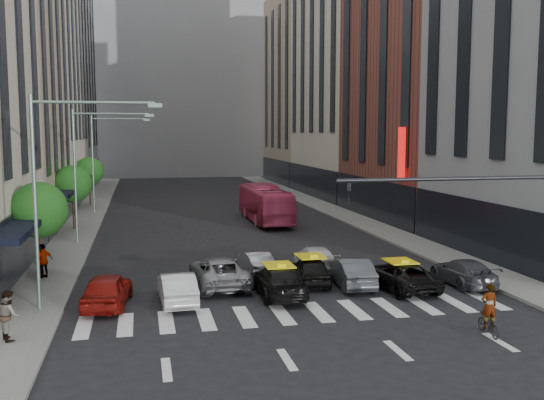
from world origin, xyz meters
TOP-DOWN VIEW (x-y plane):
  - ground at (0.00, 0.00)m, footprint 160.00×160.00m
  - sidewalk_left at (-11.50, 30.00)m, footprint 3.00×96.00m
  - sidewalk_right at (11.50, 30.00)m, footprint 3.00×96.00m
  - building_left_b at (-17.00, 28.00)m, footprint 8.00×16.00m
  - building_left_c at (-17.00, 46.00)m, footprint 8.00×20.00m
  - building_left_d at (-17.00, 65.00)m, footprint 8.00×18.00m
  - building_right_b at (17.00, 27.00)m, footprint 8.00×18.00m
  - building_right_c at (17.00, 46.00)m, footprint 8.00×20.00m
  - building_right_d at (17.00, 65.00)m, footprint 8.00×18.00m
  - building_far at (0.00, 85.00)m, footprint 30.00×10.00m
  - tree_near at (-11.80, 10.00)m, footprint 2.88×2.88m
  - tree_mid at (-11.80, 26.00)m, footprint 2.88×2.88m
  - tree_far at (-11.80, 42.00)m, footprint 2.88×2.88m
  - streetlamp_near at (-10.04, 4.00)m, footprint 5.38×0.25m
  - streetlamp_mid at (-10.04, 20.00)m, footprint 5.38×0.25m
  - streetlamp_far at (-10.04, 36.00)m, footprint 5.38×0.25m
  - traffic_signal at (7.69, -1.00)m, footprint 10.10×0.20m
  - liberty_sign at (12.60, 20.00)m, footprint 0.30×0.70m
  - car_red at (-8.22, 4.26)m, footprint 2.32×4.62m
  - car_white_front at (-5.20, 4.15)m, footprint 1.68×4.32m
  - car_silver at (-2.98, 6.68)m, footprint 2.73×5.43m
  - taxi_left at (-0.49, 4.35)m, footprint 2.07×5.01m
  - taxi_center at (1.59, 6.25)m, footprint 2.03×4.21m
  - car_grey_mid at (3.43, 5.39)m, footprint 1.87×4.51m
  - taxi_right at (5.57, 4.34)m, footprint 2.70×5.07m
  - car_grey_curb at (9.00, 4.39)m, footprint 1.90×4.54m
  - car_row2_left at (-0.73, 9.04)m, footprint 1.71×3.84m
  - car_row2_right at (2.64, 8.98)m, footprint 2.14×4.74m
  - bus at (3.62, 27.44)m, footprint 2.68×11.14m
  - motorcycle at (6.02, -2.67)m, footprint 0.67×1.62m
  - rider at (6.02, -2.67)m, footprint 0.66×0.46m
  - pedestrian_near at (-11.44, 0.16)m, footprint 0.98×1.08m
  - pedestrian_far at (-11.65, 9.80)m, footprint 1.06×1.00m

SIDE VIEW (x-z plane):
  - ground at x=0.00m, z-range 0.00..0.00m
  - sidewalk_left at x=-11.50m, z-range 0.00..0.15m
  - sidewalk_right at x=11.50m, z-range 0.00..0.15m
  - motorcycle at x=6.02m, z-range 0.00..0.83m
  - car_row2_left at x=-0.73m, z-range 0.00..1.23m
  - car_grey_curb at x=9.00m, z-range 0.00..1.31m
  - car_row2_right at x=2.64m, z-range 0.00..1.35m
  - taxi_right at x=5.57m, z-range 0.00..1.36m
  - taxi_center at x=1.59m, z-range 0.00..1.39m
  - car_white_front at x=-5.20m, z-range 0.00..1.40m
  - taxi_left at x=-0.49m, z-range 0.00..1.45m
  - car_grey_mid at x=3.43m, z-range 0.00..1.45m
  - car_silver at x=-2.98m, z-range 0.00..1.48m
  - car_red at x=-8.22m, z-range 0.00..1.51m
  - pedestrian_far at x=-11.65m, z-range 0.15..1.92m
  - pedestrian_near at x=-11.44m, z-range 0.15..1.97m
  - bus at x=3.62m, z-range 0.00..3.10m
  - rider at x=6.02m, z-range 0.83..2.56m
  - tree_near at x=-11.80m, z-range 1.18..6.13m
  - tree_mid at x=-11.80m, z-range 1.18..6.13m
  - tree_far at x=-11.80m, z-range 1.18..6.13m
  - traffic_signal at x=7.69m, z-range 1.47..7.47m
  - streetlamp_near at x=-10.04m, z-range 1.40..10.40m
  - streetlamp_mid at x=-10.04m, z-range 1.40..10.40m
  - streetlamp_far at x=-10.04m, z-range 1.40..10.40m
  - liberty_sign at x=12.60m, z-range 4.00..8.00m
  - building_left_b at x=-17.00m, z-range 0.00..24.00m
  - building_right_b at x=17.00m, z-range 0.00..26.00m
  - building_right_d at x=17.00m, z-range 0.00..28.00m
  - building_left_d at x=-17.00m, z-range 0.00..30.00m
  - building_left_c at x=-17.00m, z-range 0.00..36.00m
  - building_far at x=0.00m, z-range 0.00..36.00m
  - building_right_c at x=17.00m, z-range 0.00..40.00m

